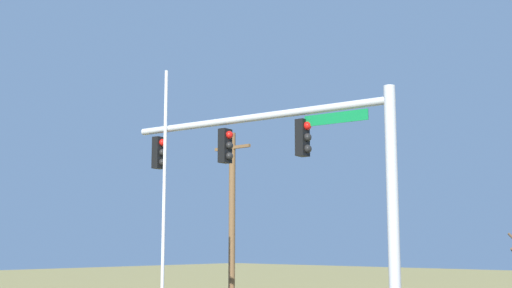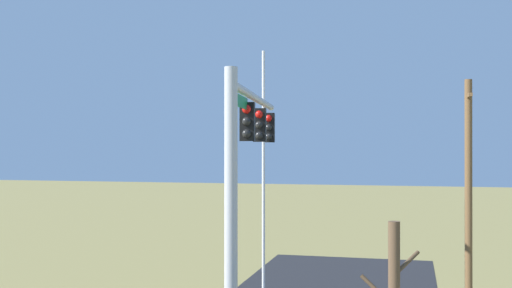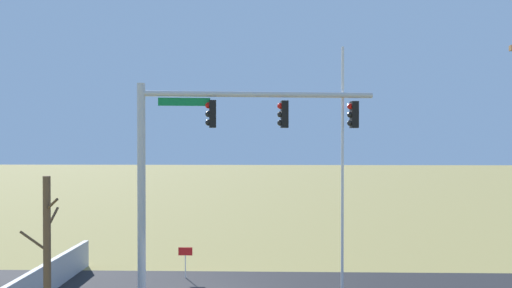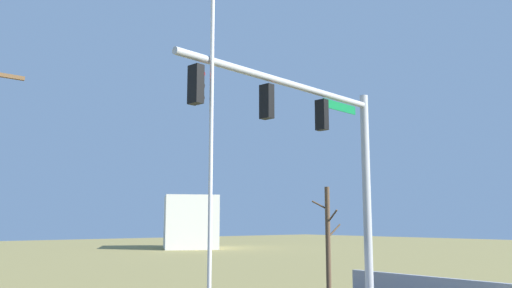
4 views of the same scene
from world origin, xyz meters
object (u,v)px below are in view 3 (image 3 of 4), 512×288
open_sign (185,255)px  bare_tree (47,257)px  flagpole (342,169)px  signal_mast (211,144)px

open_sign → bare_tree: bearing=64.4°
flagpole → bare_tree: size_ratio=1.95×
signal_mast → flagpole: size_ratio=0.93×
signal_mast → bare_tree: 6.27m
signal_mast → bare_tree: (4.09, 3.65, -3.04)m
signal_mast → bare_tree: bearing=41.7°
flagpole → bare_tree: (8.77, 4.34, -2.11)m
flagpole → open_sign: size_ratio=7.28×
flagpole → signal_mast: bearing=8.4°
signal_mast → flagpole: flagpole is taller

